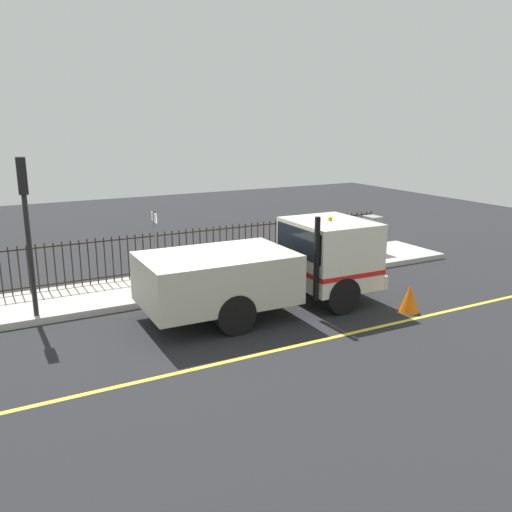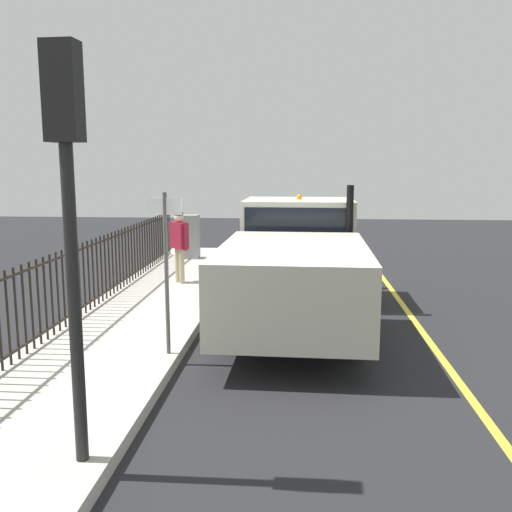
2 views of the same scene
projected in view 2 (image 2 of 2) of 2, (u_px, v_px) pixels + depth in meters
The scene contains 10 objects.
ground_plane at pixel (297, 361), 8.45m from camera, with size 45.37×45.37×0.00m, color #232326.
sidewalk_slab at pixel (104, 351), 8.67m from camera, with size 2.49×20.62×0.17m, color #B7B2A8.
lane_marking at pixel (447, 365), 8.28m from camera, with size 0.12×18.56×0.01m, color yellow.
work_truck at pixel (297, 256), 10.62m from camera, with size 2.47×6.31×2.56m.
worker_standing at pixel (179, 238), 13.10m from camera, with size 0.51×0.51×1.75m.
iron_fence at pixel (39, 301), 8.62m from camera, with size 0.04×17.57×1.35m.
traffic_light_near at pixel (67, 171), 4.87m from camera, with size 0.31×0.23×3.82m.
utility_cabinet at pixel (189, 237), 16.67m from camera, with size 0.61×0.48×1.30m, color gray.
traffic_cone at pixel (372, 273), 13.40m from camera, with size 0.51×0.51×0.73m, color orange.
street_sign at pixel (166, 255), 8.05m from camera, with size 0.50×0.07×2.39m.
Camera 2 is at (-0.01, 8.10, 2.95)m, focal length 39.08 mm.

